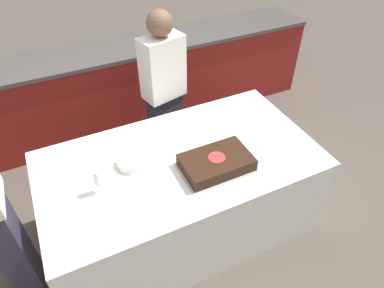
# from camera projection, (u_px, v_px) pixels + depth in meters

# --- Properties ---
(ground_plane) EXTENTS (14.00, 14.00, 0.00)m
(ground_plane) POSITION_uv_depth(u_px,v_px,m) (182.00, 223.00, 2.95)
(ground_plane) COLOR brown
(back_counter) EXTENTS (4.40, 0.58, 0.92)m
(back_counter) POSITION_uv_depth(u_px,v_px,m) (121.00, 87.00, 3.74)
(back_counter) COLOR maroon
(back_counter) RESTS_ON ground_plane
(dining_table) EXTENTS (1.99, 1.08, 0.77)m
(dining_table) POSITION_uv_depth(u_px,v_px,m) (181.00, 194.00, 2.69)
(dining_table) COLOR white
(dining_table) RESTS_ON ground_plane
(cake) EXTENTS (0.51, 0.34, 0.10)m
(cake) POSITION_uv_depth(u_px,v_px,m) (216.00, 163.00, 2.34)
(cake) COLOR #B7B2AD
(cake) RESTS_ON dining_table
(plate_stack) EXTENTS (0.21, 0.21, 0.05)m
(plate_stack) POSITION_uv_depth(u_px,v_px,m) (132.00, 162.00, 2.38)
(plate_stack) COLOR white
(plate_stack) RESTS_ON dining_table
(wine_glass) EXTENTS (0.06, 0.06, 0.19)m
(wine_glass) POSITION_uv_depth(u_px,v_px,m) (97.00, 178.00, 2.12)
(wine_glass) COLOR white
(wine_glass) RESTS_ON dining_table
(side_plate_near_cake) EXTENTS (0.21, 0.21, 0.00)m
(side_plate_near_cake) POSITION_uv_depth(u_px,v_px,m) (202.00, 138.00, 2.60)
(side_plate_near_cake) COLOR white
(side_plate_near_cake) RESTS_ON dining_table
(person_cutting_cake) EXTENTS (0.39, 0.28, 1.55)m
(person_cutting_cake) POSITION_uv_depth(u_px,v_px,m) (164.00, 95.00, 2.99)
(person_cutting_cake) COLOR #282833
(person_cutting_cake) RESTS_ON ground_plane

